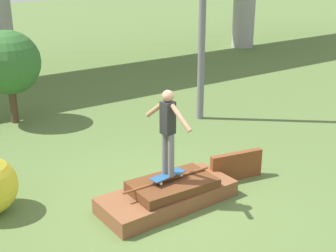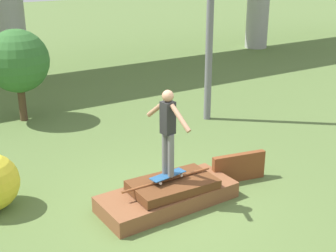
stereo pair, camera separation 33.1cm
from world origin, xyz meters
name	(u,v)px [view 2 (the right image)]	position (x,y,z in m)	size (l,w,h in m)	color
ground_plane	(168,204)	(0.00, 0.00, 0.00)	(80.00, 80.00, 0.00)	#567038
scrap_pile	(169,194)	(0.02, -0.01, 0.22)	(2.72, 1.21, 0.55)	brown
scrap_plank_loose	(239,167)	(1.81, 0.07, 0.31)	(1.21, 0.35, 0.61)	brown
skateboard	(168,175)	(0.00, -0.01, 0.62)	(0.77, 0.32, 0.09)	#23517F
skater	(168,127)	(0.00, -0.01, 1.61)	(0.25, 1.20, 1.66)	slate
tree_behind_left	(18,61)	(-1.04, 6.30, 1.74)	(1.77, 1.77, 2.63)	#4C3823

